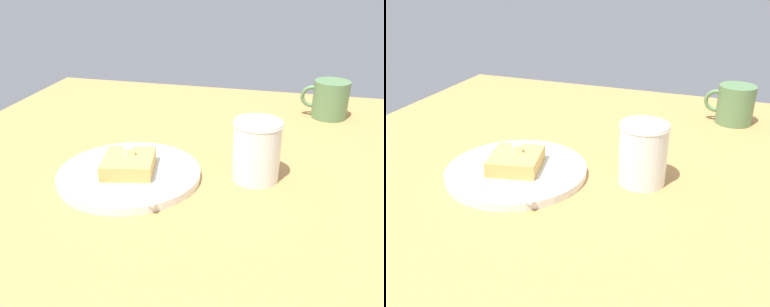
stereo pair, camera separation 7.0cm
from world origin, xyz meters
TOP-DOWN VIEW (x-y plane):
  - table_surface at (0.00, 0.00)cm, footprint 103.22×103.22cm
  - plate at (8.87, 4.93)cm, footprint 23.81×23.81cm
  - toast_slice_center at (8.87, 4.93)cm, footprint 9.92×10.39cm
  - butter_pat_primary at (8.90, 4.32)cm, footprint 1.91×1.91cm
  - fork at (9.79, 12.20)cm, footprint 15.81×5.61cm
  - syrup_jar at (-11.54, 0.04)cm, footprint 8.01×8.01cm
  - coffee_mug at (-24.54, -33.97)cm, footprint 10.67×7.87cm

SIDE VIEW (x-z plane):
  - table_surface at x=0.00cm, z-range 0.00..2.28cm
  - plate at x=8.87cm, z-range 2.38..3.70cm
  - fork at x=9.79cm, z-range 3.60..3.96cm
  - toast_slice_center at x=8.87cm, z-range 3.60..6.15cm
  - coffee_mug at x=-24.54cm, z-range 2.30..10.80cm
  - butter_pat_primary at x=8.90cm, z-range 6.15..7.57cm
  - syrup_jar at x=-11.54cm, z-range 1.99..12.13cm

